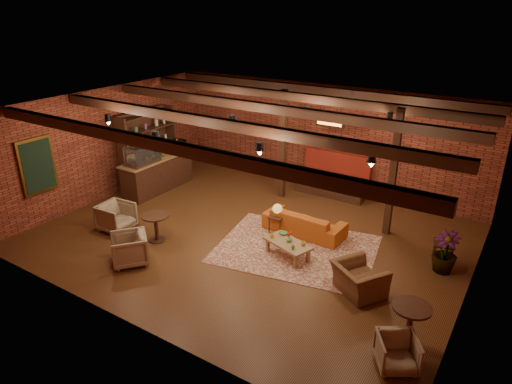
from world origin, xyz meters
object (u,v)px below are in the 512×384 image
Objects in this scene: armchair_a at (116,216)px; side_table_lamp at (277,211)px; side_table_book at (444,244)px; armchair_far at (397,351)px; sofa at (304,222)px; armchair_right at (359,275)px; round_table_right at (410,319)px; plant_tall at (452,212)px; coffee_table at (288,244)px; round_table_left at (156,223)px; armchair_b at (129,247)px.

side_table_lamp is at bearing -62.90° from armchair_a.
side_table_book is 0.84× the size of armchair_far.
sofa reaches higher than side_table_book.
armchair_right reaches higher than side_table_book.
armchair_a is (-3.53, -2.11, -0.20)m from side_table_lamp.
round_table_right is 2.86m from plant_tall.
side_table_lamp is 3.93m from side_table_book.
coffee_table is 1.94× the size of armchair_far.
armchair_b is at bearing -78.07° from round_table_left.
plant_tall is (1.26, 1.75, 1.00)m from armchair_right.
round_table_left is at bearing -88.09° from armchair_a.
side_table_book is (1.16, 2.14, 0.03)m from armchair_right.
round_table_left is at bearing 141.06° from armchair_b.
armchair_b is at bearing -143.02° from coffee_table.
armchair_b reaches higher than armchair_far.
armchair_right is at bearing 95.69° from armchair_far.
plant_tall is at bearing -92.91° from armchair_right.
plant_tall is (3.14, 1.30, 1.07)m from coffee_table.
plant_tall is at bearing 20.77° from round_table_left.
side_table_book is at bearing -170.54° from sofa.
round_table_left is at bearing -155.81° from side_table_book.
armchair_right is at bearing 142.77° from sofa.
armchair_right is at bearing 142.50° from round_table_right.
armchair_far is at bearing 39.92° from armchair_b.
armchair_right is 1.24× the size of round_table_right.
round_table_right is (1.26, -0.97, 0.10)m from armchair_right.
armchair_b is (-2.02, -3.06, -0.20)m from side_table_lamp.
sofa is 3.26× the size of armchair_far.
coffee_table is at bearing -157.57° from plant_tall.
sofa is at bearing 102.92° from armchair_far.
plant_tall reaches higher than sofa.
armchair_a reaches higher than coffee_table.
coffee_table is at bearing 101.74° from sofa.
side_table_book is 3.74m from armchair_far.
armchair_right is at bearing -118.45° from side_table_book.
sofa is 4.29m from round_table_right.
armchair_right is (4.95, 0.61, -0.05)m from round_table_left.
armchair_far reaches higher than side_table_book.
armchair_b reaches higher than side_table_book.
side_table_book is at bearing 91.89° from round_table_right.
round_table_right reaches higher than round_table_left.
round_table_right is at bearing 175.38° from armchair_right.
round_table_left is (-2.25, -1.98, -0.12)m from side_table_lamp.
plant_tall reaches higher than coffee_table.
armchair_b is 1.23× the size of armchair_far.
sofa is at bearing 39.04° from round_table_left.
armchair_right reaches higher than coffee_table.
round_table_right is (5.98, 0.72, 0.13)m from armchair_b.
armchair_far is (7.48, -0.87, -0.08)m from armchair_a.
side_table_lamp is 0.98× the size of armchair_a.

